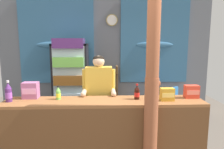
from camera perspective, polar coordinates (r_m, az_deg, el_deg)
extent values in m
plane|color=#665B51|center=(3.93, -1.20, -18.24)|extent=(6.79, 6.79, 0.00)
cube|color=slate|center=(5.13, -1.62, 4.58)|extent=(5.00, 0.12, 2.80)
cube|color=teal|center=(5.14, -14.68, 8.83)|extent=(1.72, 0.04, 1.99)
ellipsoid|color=teal|center=(5.12, -14.68, 7.72)|extent=(0.95, 0.10, 0.16)
cube|color=teal|center=(5.17, 11.40, 8.95)|extent=(1.62, 0.04, 1.99)
ellipsoid|color=teal|center=(5.15, 11.42, 7.84)|extent=(0.89, 0.10, 0.16)
cylinder|color=tan|center=(5.06, -0.03, 14.48)|extent=(0.27, 0.03, 0.27)
cylinder|color=white|center=(5.05, -0.03, 14.50)|extent=(0.23, 0.01, 0.23)
cube|color=beige|center=(5.12, -12.03, 5.97)|extent=(0.24, 0.02, 0.18)
cube|color=#935B33|center=(3.06, -2.19, -7.32)|extent=(2.86, 0.51, 0.04)
cube|color=brown|center=(3.01, -2.12, -17.40)|extent=(2.86, 0.04, 0.92)
cube|color=brown|center=(3.51, -26.25, -14.40)|extent=(0.08, 0.46, 0.92)
cube|color=brown|center=(3.51, 21.92, -14.09)|extent=(0.08, 0.46, 0.92)
cylinder|color=#995133|center=(2.88, 10.38, -14.20)|extent=(0.18, 0.18, 1.34)
cylinder|color=#995133|center=(2.66, 11.22, 13.54)|extent=(0.16, 0.16, 1.34)
ellipsoid|color=#995133|center=(2.72, 12.39, -2.36)|extent=(0.06, 0.05, 0.08)
cube|color=black|center=(5.01, -10.40, -1.79)|extent=(0.73, 0.04, 1.74)
cube|color=black|center=(4.79, -14.99, -2.45)|extent=(0.04, 0.62, 1.74)
cube|color=black|center=(4.69, -6.71, -2.45)|extent=(0.04, 0.62, 1.74)
cube|color=black|center=(4.64, -11.21, 7.93)|extent=(0.73, 0.62, 0.04)
cube|color=black|center=(4.96, -10.60, -11.92)|extent=(0.73, 0.62, 0.08)
cube|color=silver|center=(4.43, -11.48, -2.59)|extent=(0.67, 0.02, 1.58)
cylinder|color=#B7B7BC|center=(4.37, -7.56, -3.31)|extent=(0.02, 0.02, 0.40)
cube|color=silver|center=(4.81, -10.77, -6.53)|extent=(0.65, 0.54, 0.02)
cube|color=silver|center=(4.66, -11.03, -5.64)|extent=(0.61, 0.50, 0.20)
cube|color=silver|center=(4.72, -10.90, -2.15)|extent=(0.65, 0.54, 0.02)
cube|color=brown|center=(4.58, -11.18, -1.11)|extent=(0.61, 0.50, 0.20)
cube|color=silver|center=(4.67, -11.04, 2.35)|extent=(0.65, 0.54, 0.02)
cube|color=#75C64C|center=(4.53, -11.32, 3.55)|extent=(0.61, 0.50, 0.20)
cube|color=silver|center=(4.64, -11.18, 6.94)|extent=(0.65, 0.54, 0.02)
cube|color=#56286B|center=(4.51, -11.47, 8.27)|extent=(0.61, 0.50, 0.20)
cube|color=brown|center=(4.95, -3.82, -4.80)|extent=(0.04, 0.28, 1.24)
cube|color=brown|center=(4.96, 1.29, -4.76)|extent=(0.04, 0.28, 1.24)
cube|color=brown|center=(4.86, -1.28, 0.17)|extent=(0.44, 0.28, 0.02)
cylinder|color=#75C64C|center=(4.85, -2.06, 0.91)|extent=(0.07, 0.07, 0.10)
cylinder|color=orange|center=(4.85, -0.50, 1.14)|extent=(0.07, 0.07, 0.14)
cube|color=brown|center=(4.94, -1.26, -4.09)|extent=(0.44, 0.28, 0.02)
cylinder|color=silver|center=(4.92, -2.04, -3.14)|extent=(0.06, 0.06, 0.14)
cylinder|color=black|center=(4.92, -0.50, -3.05)|extent=(0.06, 0.06, 0.16)
cube|color=brown|center=(5.03, -1.25, -8.20)|extent=(0.44, 0.28, 0.02)
cylinder|color=#56286B|center=(5.01, -2.01, -7.49)|extent=(0.07, 0.07, 0.11)
cylinder|color=silver|center=(5.01, -0.49, -7.30)|extent=(0.06, 0.06, 0.14)
cube|color=#3884D6|center=(4.72, 13.52, -7.99)|extent=(0.59, 0.59, 0.04)
cube|color=#3884D6|center=(4.52, 15.37, -5.91)|extent=(0.39, 0.23, 0.40)
cylinder|color=#3884D6|center=(5.04, 13.51, -9.50)|extent=(0.04, 0.04, 0.44)
cylinder|color=#3884D6|center=(4.80, 10.16, -10.35)|extent=(0.04, 0.04, 0.44)
cylinder|color=#3884D6|center=(4.79, 16.69, -10.63)|extent=(0.04, 0.04, 0.44)
cylinder|color=#3884D6|center=(4.53, 13.32, -11.63)|extent=(0.04, 0.04, 0.44)
cube|color=#3884D6|center=(4.82, 15.31, -6.21)|extent=(0.22, 0.37, 0.03)
cube|color=#3884D6|center=(4.55, 11.73, -6.97)|extent=(0.22, 0.37, 0.03)
cylinder|color=#28282D|center=(3.68, -4.93, -12.80)|extent=(0.11, 0.11, 0.87)
cylinder|color=#28282D|center=(3.67, -2.01, -12.79)|extent=(0.11, 0.11, 0.87)
cube|color=gold|center=(3.48, -3.58, -2.13)|extent=(0.43, 0.20, 0.52)
sphere|color=#DBB28E|center=(3.43, -3.63, 3.51)|extent=(0.19, 0.19, 0.19)
ellipsoid|color=black|center=(3.43, -3.64, 4.24)|extent=(0.18, 0.18, 0.10)
cylinder|color=gold|center=(3.48, -7.39, -1.42)|extent=(0.08, 0.08, 0.35)
cylinder|color=#DBB28E|center=(3.37, -7.56, -4.78)|extent=(0.07, 0.26, 0.07)
sphere|color=#DBB28E|center=(3.25, -7.76, -5.32)|extent=(0.08, 0.08, 0.08)
cylinder|color=gold|center=(3.47, 0.23, -1.37)|extent=(0.08, 0.08, 0.35)
cylinder|color=#DBB28E|center=(3.36, 0.35, -4.74)|extent=(0.07, 0.26, 0.07)
sphere|color=#DBB28E|center=(3.23, 0.45, -5.29)|extent=(0.08, 0.08, 0.08)
cylinder|color=#56286B|center=(3.29, -26.13, -5.02)|extent=(0.09, 0.09, 0.19)
cone|color=#56286B|center=(3.27, -26.30, -2.70)|extent=(0.09, 0.09, 0.08)
cylinder|color=silver|center=(3.26, -26.37, -1.72)|extent=(0.04, 0.04, 0.03)
cylinder|color=purple|center=(3.29, -26.13, -5.02)|extent=(0.09, 0.09, 0.08)
cylinder|color=black|center=(3.10, 6.74, -5.38)|extent=(0.08, 0.08, 0.14)
cone|color=black|center=(3.08, 6.77, -3.52)|extent=(0.08, 0.08, 0.06)
cylinder|color=red|center=(3.07, 6.79, -2.73)|extent=(0.03, 0.03, 0.02)
cylinder|color=red|center=(3.10, 6.74, -5.38)|extent=(0.08, 0.08, 0.06)
cylinder|color=#75C64C|center=(3.18, -14.29, -5.42)|extent=(0.07, 0.07, 0.12)
cone|color=#75C64C|center=(3.16, -14.36, -3.83)|extent=(0.07, 0.07, 0.06)
cylinder|color=black|center=(3.15, -14.38, -3.15)|extent=(0.03, 0.03, 0.02)
cylinder|color=yellow|center=(3.18, -14.29, -5.42)|extent=(0.07, 0.07, 0.06)
cube|color=#B76699|center=(3.36, -21.11, -3.98)|extent=(0.22, 0.16, 0.24)
cube|color=#F7A5D8|center=(3.28, -21.56, -4.29)|extent=(0.20, 0.00, 0.08)
cube|color=#E5422D|center=(3.37, 20.67, -4.34)|extent=(0.21, 0.12, 0.19)
cube|color=#FF826D|center=(3.31, 21.08, -4.58)|extent=(0.18, 0.00, 0.07)
cube|color=gold|center=(3.12, 14.64, -5.20)|extent=(0.19, 0.12, 0.18)
cube|color=#FFE26D|center=(3.06, 14.97, -5.47)|extent=(0.17, 0.00, 0.06)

